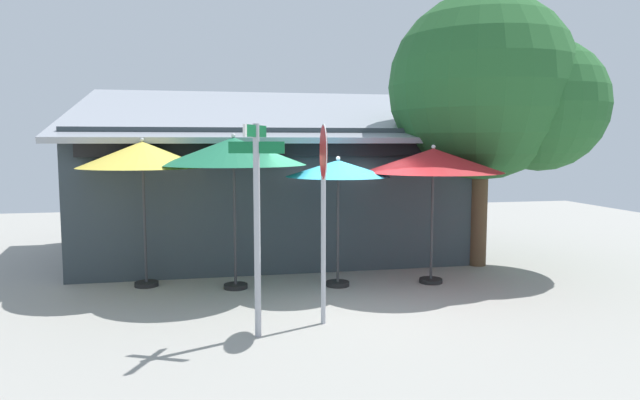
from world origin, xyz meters
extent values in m
cube|color=#9E9B93|center=(0.00, 0.00, -0.05)|extent=(28.00, 28.00, 0.10)
cube|color=#333D42|center=(-0.78, 4.69, 1.49)|extent=(8.51, 5.33, 2.98)
cube|color=#999EA8|center=(-0.78, 4.54, 3.40)|extent=(9.01, 5.90, 1.47)
cube|color=black|center=(-0.78, 1.98, 2.63)|extent=(7.91, 0.16, 0.44)
cylinder|color=#A8AAB2|center=(-1.68, -1.57, 1.47)|extent=(0.09, 0.09, 2.94)
cube|color=#116B38|center=(-1.68, -1.57, 2.84)|extent=(0.36, 0.73, 0.16)
cube|color=#116B38|center=(-1.68, -1.57, 2.62)|extent=(0.73, 0.36, 0.16)
cube|color=white|center=(-1.86, -1.96, 2.84)|extent=(0.06, 0.07, 0.16)
cylinder|color=#A8AAB2|center=(-0.68, -1.22, 1.10)|extent=(0.07, 0.07, 2.19)
cylinder|color=white|center=(-0.68, -1.22, 2.54)|extent=(0.09, 0.83, 0.83)
cylinder|color=red|center=(-0.68, -1.22, 2.54)|extent=(0.10, 0.78, 0.78)
cylinder|color=black|center=(-3.48, 1.61, 0.04)|extent=(0.44, 0.44, 0.08)
cylinder|color=#333335|center=(-3.48, 1.61, 1.14)|extent=(0.05, 0.05, 2.28)
cone|color=#EAD14C|center=(-3.48, 1.61, 2.47)|extent=(2.34, 2.34, 0.48)
sphere|color=silver|center=(-3.48, 1.61, 2.74)|extent=(0.08, 0.08, 0.08)
cylinder|color=black|center=(-1.84, 1.11, 0.04)|extent=(0.44, 0.44, 0.08)
cylinder|color=#333335|center=(-1.84, 1.11, 1.17)|extent=(0.05, 0.05, 2.33)
cone|color=#1E724C|center=(-1.84, 1.11, 2.53)|extent=(2.63, 2.63, 0.50)
sphere|color=silver|center=(-1.84, 1.11, 2.81)|extent=(0.08, 0.08, 0.08)
cylinder|color=black|center=(0.05, 0.91, 0.04)|extent=(0.44, 0.44, 0.08)
cylinder|color=#333335|center=(0.05, 0.91, 1.05)|extent=(0.05, 0.05, 2.11)
cone|color=#2D99BC|center=(0.05, 0.91, 2.21)|extent=(1.94, 1.94, 0.30)
sphere|color=silver|center=(0.05, 0.91, 2.39)|extent=(0.08, 0.08, 0.08)
cylinder|color=black|center=(1.86, 0.78, 0.04)|extent=(0.44, 0.44, 0.08)
cylinder|color=#333335|center=(1.86, 0.78, 1.09)|extent=(0.05, 0.05, 2.18)
cone|color=#B21E23|center=(1.86, 0.78, 2.35)|extent=(2.62, 2.62, 0.45)
sphere|color=silver|center=(1.86, 0.78, 2.60)|extent=(0.08, 0.08, 0.08)
cylinder|color=brown|center=(3.47, 2.08, 1.19)|extent=(0.39, 0.39, 2.37)
sphere|color=#28602D|center=(3.47, 2.08, 3.86)|extent=(3.97, 3.97, 3.97)
sphere|color=#28602D|center=(4.56, 1.58, 3.46)|extent=(2.76, 2.76, 2.76)
camera|label=1|loc=(-2.38, -9.27, 2.69)|focal=31.88mm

